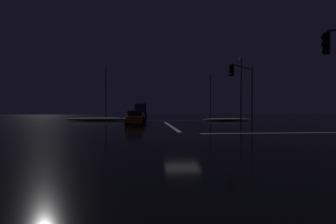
% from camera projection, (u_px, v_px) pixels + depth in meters
% --- Properties ---
extents(ground, '(120.00, 120.00, 0.10)m').
position_uv_depth(ground, '(182.00, 135.00, 19.25)').
color(ground, black).
extents(stop_line_north, '(0.35, 14.99, 0.01)m').
position_uv_depth(stop_line_north, '(170.00, 126.00, 27.94)').
color(stop_line_north, white).
rests_on(stop_line_north, ground).
extents(centre_line_ns, '(22.00, 0.15, 0.01)m').
position_uv_depth(centre_line_ns, '(163.00, 121.00, 39.49)').
color(centre_line_ns, yellow).
rests_on(centre_line_ns, ground).
extents(crosswalk_bar_east, '(14.99, 0.40, 0.01)m').
position_uv_depth(crosswalk_bar_east, '(297.00, 133.00, 20.05)').
color(crosswalk_bar_east, white).
rests_on(crosswalk_bar_east, ground).
extents(snow_bank_left_curb, '(9.86, 1.50, 0.47)m').
position_uv_depth(snow_bank_left_curb, '(99.00, 119.00, 39.02)').
color(snow_bank_left_curb, white).
rests_on(snow_bank_left_curb, ground).
extents(snow_bank_right_curb, '(7.35, 1.50, 0.38)m').
position_uv_depth(snow_bank_right_curb, '(227.00, 119.00, 39.16)').
color(snow_bank_right_curb, white).
rests_on(snow_bank_right_curb, ground).
extents(sedan_orange, '(2.02, 4.33, 1.57)m').
position_uv_depth(sedan_orange, '(135.00, 118.00, 29.60)').
color(sedan_orange, '#C66014').
rests_on(sedan_orange, ground).
extents(sedan_red, '(2.02, 4.33, 1.57)m').
position_uv_depth(sedan_red, '(135.00, 116.00, 35.07)').
color(sedan_red, maroon).
rests_on(sedan_red, ground).
extents(sedan_gray, '(2.02, 4.33, 1.57)m').
position_uv_depth(sedan_gray, '(137.00, 115.00, 40.55)').
color(sedan_gray, slate).
rests_on(sedan_gray, ground).
extents(sedan_silver, '(2.02, 4.33, 1.57)m').
position_uv_depth(sedan_silver, '(138.00, 114.00, 46.40)').
color(sedan_silver, '#B7B7BC').
rests_on(sedan_silver, ground).
extents(sedan_white, '(2.02, 4.33, 1.57)m').
position_uv_depth(sedan_white, '(139.00, 113.00, 52.19)').
color(sedan_white, silver).
rests_on(sedan_white, ground).
extents(box_truck, '(2.68, 8.28, 3.08)m').
position_uv_depth(box_truck, '(141.00, 109.00, 59.12)').
color(box_truck, navy).
rests_on(box_truck, ground).
extents(traffic_signal_ne, '(3.84, 3.84, 6.43)m').
position_uv_depth(traffic_signal_ne, '(244.00, 83.00, 27.47)').
color(traffic_signal_ne, '#4C4C51').
rests_on(traffic_signal_ne, ground).
extents(streetlamp_right_near, '(0.44, 0.44, 8.46)m').
position_uv_depth(streetlamp_right_near, '(241.00, 85.00, 34.33)').
color(streetlamp_right_near, '#424247').
rests_on(streetlamp_right_near, ground).
extents(streetlamp_left_far, '(0.44, 0.44, 9.84)m').
position_uv_depth(streetlamp_left_far, '(106.00, 88.00, 48.48)').
color(streetlamp_left_far, '#424247').
rests_on(streetlamp_left_far, ground).
extents(streetlamp_right_far, '(0.44, 0.44, 8.46)m').
position_uv_depth(streetlamp_right_far, '(210.00, 92.00, 50.26)').
color(streetlamp_right_far, '#424247').
rests_on(streetlamp_right_far, ground).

